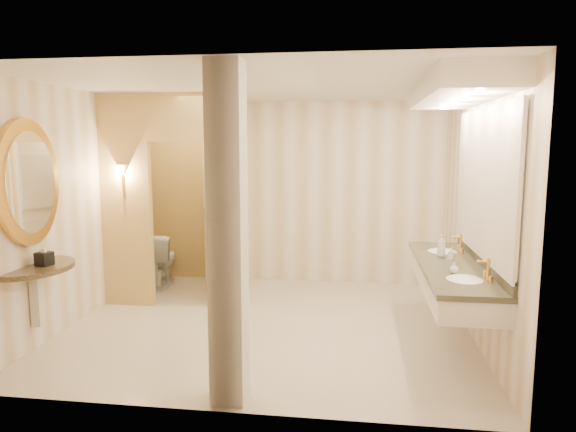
{
  "coord_description": "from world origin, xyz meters",
  "views": [
    {
      "loc": [
        0.99,
        -5.65,
        2.06
      ],
      "look_at": [
        0.19,
        0.2,
        1.25
      ],
      "focal_mm": 32.0,
      "sensor_mm": 36.0,
      "label": 1
    }
  ],
  "objects": [
    {
      "name": "floor",
      "position": [
        0.0,
        0.0,
        0.0
      ],
      "size": [
        4.5,
        4.5,
        0.0
      ],
      "primitive_type": "plane",
      "color": "beige",
      "rests_on": "ground"
    },
    {
      "name": "soap_bottle_b",
      "position": [
        1.89,
        -0.81,
        0.93
      ],
      "size": [
        0.09,
        0.09,
        0.1
      ],
      "primitive_type": "imported",
      "rotation": [
        0.0,
        0.0,
        0.14
      ],
      "color": "silver",
      "rests_on": "vanity"
    },
    {
      "name": "wall_left",
      "position": [
        -2.25,
        0.0,
        1.35
      ],
      "size": [
        0.02,
        4.0,
        2.7
      ],
      "primitive_type": "cube",
      "color": "silver",
      "rests_on": "floor"
    },
    {
      "name": "wall_back",
      "position": [
        0.0,
        2.0,
        1.35
      ],
      "size": [
        4.5,
        0.02,
        2.7
      ],
      "primitive_type": "cube",
      "color": "silver",
      "rests_on": "floor"
    },
    {
      "name": "console_shelf",
      "position": [
        -2.21,
        -1.04,
        1.34
      ],
      "size": [
        0.96,
        0.96,
        1.93
      ],
      "color": "black",
      "rests_on": "floor"
    },
    {
      "name": "pillar",
      "position": [
        -0.01,
        -1.8,
        1.35
      ],
      "size": [
        0.27,
        0.27,
        2.7
      ],
      "primitive_type": "cube",
      "color": "beige",
      "rests_on": "floor"
    },
    {
      "name": "tissue_box",
      "position": [
        -2.09,
        -1.03,
        0.94
      ],
      "size": [
        0.16,
        0.16,
        0.13
      ],
      "primitive_type": "cube",
      "rotation": [
        0.0,
        0.0,
        -0.22
      ],
      "color": "black",
      "rests_on": "console_shelf"
    },
    {
      "name": "wall_sconce",
      "position": [
        -1.93,
        0.43,
        1.73
      ],
      "size": [
        0.14,
        0.14,
        0.42
      ],
      "color": "gold",
      "rests_on": "toilet_closet"
    },
    {
      "name": "soap_bottle_a",
      "position": [
        1.97,
        -0.2,
        0.94
      ],
      "size": [
        0.07,
        0.07,
        0.12
      ],
      "primitive_type": "imported",
      "rotation": [
        0.0,
        0.0,
        -0.38
      ],
      "color": "beige",
      "rests_on": "vanity"
    },
    {
      "name": "soap_bottle_c",
      "position": [
        1.89,
        -0.07,
        0.99
      ],
      "size": [
        0.11,
        0.11,
        0.24
      ],
      "primitive_type": "imported",
      "rotation": [
        0.0,
        0.0,
        0.2
      ],
      "color": "#C6B28C",
      "rests_on": "vanity"
    },
    {
      "name": "wall_right",
      "position": [
        2.25,
        0.0,
        1.35
      ],
      "size": [
        0.02,
        4.0,
        2.7
      ],
      "primitive_type": "cube",
      "color": "silver",
      "rests_on": "floor"
    },
    {
      "name": "vanity",
      "position": [
        1.98,
        -0.4,
        1.63
      ],
      "size": [
        0.75,
        2.48,
        2.09
      ],
      "color": "beige",
      "rests_on": "floor"
    },
    {
      "name": "toilet",
      "position": [
        -1.88,
        1.43,
        0.39
      ],
      "size": [
        0.54,
        0.82,
        0.79
      ],
      "primitive_type": "imported",
      "rotation": [
        0.0,
        0.0,
        3.27
      ],
      "color": "white",
      "rests_on": "floor"
    },
    {
      "name": "ceiling",
      "position": [
        0.0,
        0.0,
        2.7
      ],
      "size": [
        4.5,
        4.5,
        0.0
      ],
      "primitive_type": "plane",
      "rotation": [
        3.14,
        0.0,
        0.0
      ],
      "color": "silver",
      "rests_on": "wall_back"
    },
    {
      "name": "wall_front",
      "position": [
        0.0,
        -2.0,
        1.35
      ],
      "size": [
        4.5,
        0.02,
        2.7
      ],
      "primitive_type": "cube",
      "color": "silver",
      "rests_on": "floor"
    },
    {
      "name": "toilet_closet",
      "position": [
        -1.12,
        0.97,
        1.39
      ],
      "size": [
        1.5,
        1.55,
        2.7
      ],
      "color": "tan",
      "rests_on": "floor"
    }
  ]
}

